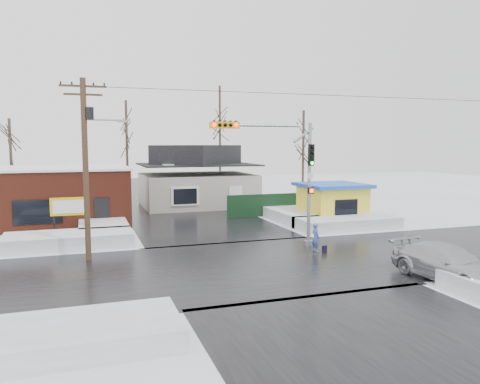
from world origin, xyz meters
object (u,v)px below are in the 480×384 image
object	(u,v)px
car	(447,263)
pedestrian	(316,238)
utility_pole	(87,158)
marquee_sign	(69,208)
kiosk	(332,202)
traffic_signal	(284,167)

from	to	relation	value
car	pedestrian	bearing A→B (deg)	105.12
utility_pole	marquee_sign	distance (m)	6.87
utility_pole	marquee_sign	xyz separation A→B (m)	(-1.07, 5.99, -3.19)
car	kiosk	bearing A→B (deg)	70.15
traffic_signal	kiosk	size ratio (longest dim) A/B	1.52
marquee_sign	car	bearing A→B (deg)	-43.32
car	marquee_sign	bearing A→B (deg)	128.20
marquee_sign	pedestrian	xyz separation A→B (m)	(12.63, -8.09, -1.14)
marquee_sign	car	xyz separation A→B (m)	(15.47, -14.58, -1.17)
marquee_sign	pedestrian	size ratio (longest dim) A/B	1.62
traffic_signal	car	distance (m)	9.78
utility_pole	car	xyz separation A→B (m)	(14.39, -8.59, -4.37)
utility_pole	traffic_signal	bearing A→B (deg)	-2.95
kiosk	pedestrian	size ratio (longest dim) A/B	2.93
kiosk	pedestrian	distance (m)	10.43
marquee_sign	kiosk	size ratio (longest dim) A/B	0.55
traffic_signal	utility_pole	distance (m)	10.39
utility_pole	pedestrian	size ratio (longest dim) A/B	5.72
traffic_signal	marquee_sign	xyz separation A→B (m)	(-11.43, 6.53, -2.62)
traffic_signal	pedestrian	distance (m)	4.24
pedestrian	traffic_signal	bearing A→B (deg)	29.54
kiosk	car	distance (m)	15.40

